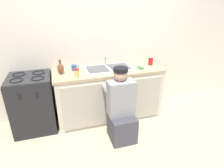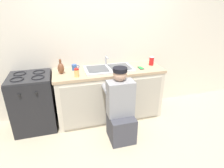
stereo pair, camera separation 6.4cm
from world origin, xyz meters
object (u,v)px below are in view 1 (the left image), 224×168
plumber_person (121,111)px  condiment_jar (77,73)px  sink_double_basin (108,69)px  cell_phone (140,68)px  vase_decorative (61,68)px  soda_cup_red (151,61)px  stove_range (33,103)px  coffee_mug (74,68)px  spice_bottle_pepper (76,71)px

plumber_person → condiment_jar: bearing=140.3°
sink_double_basin → cell_phone: size_ratio=5.71×
vase_decorative → soda_cup_red: bearing=0.5°
stove_range → cell_phone: stove_range is taller
cell_phone → soda_cup_red: 0.29m
stove_range → condiment_jar: condiment_jar is taller
stove_range → cell_phone: bearing=-2.5°
stove_range → coffee_mug: coffee_mug is taller
plumber_person → condiment_jar: size_ratio=8.63×
stove_range → soda_cup_red: (2.04, 0.04, 0.50)m
vase_decorative → spice_bottle_pepper: bearing=-19.2°
sink_double_basin → spice_bottle_pepper: (-0.54, -0.06, 0.03)m
cell_phone → condiment_jar: condiment_jar is taller
soda_cup_red → plumber_person: bearing=-139.4°
spice_bottle_pepper → coffee_mug: (-0.01, 0.19, -0.00)m
spice_bottle_pepper → coffee_mug: bearing=93.1°
stove_range → coffee_mug: size_ratio=7.28×
coffee_mug → stove_range: bearing=-168.8°
condiment_jar → stove_range: bearing=165.6°
sink_double_basin → cell_phone: (0.54, -0.08, -0.01)m
spice_bottle_pepper → vase_decorative: (-0.23, 0.08, 0.04)m
sink_double_basin → cell_phone: bearing=-8.3°
vase_decorative → coffee_mug: (0.22, 0.11, -0.04)m
coffee_mug → soda_cup_red: bearing=-4.2°
cell_phone → vase_decorative: bearing=175.5°
cell_phone → stove_range: bearing=177.5°
cell_phone → vase_decorative: (-1.31, 0.10, 0.08)m
spice_bottle_pepper → coffee_mug: spice_bottle_pepper is taller
stove_range → plumber_person: (1.25, -0.64, 0.01)m
stove_range → spice_bottle_pepper: spice_bottle_pepper is taller
sink_double_basin → soda_cup_red: sink_double_basin is taller
cell_phone → coffee_mug: bearing=168.9°
sink_double_basin → soda_cup_red: (0.79, 0.04, 0.06)m
soda_cup_red → vase_decorative: size_ratio=0.66×
sink_double_basin → plumber_person: plumber_person is taller
cell_phone → condiment_jar: 1.09m
condiment_jar → cell_phone: bearing=5.4°
stove_range → soda_cup_red: size_ratio=6.03×
vase_decorative → condiment_jar: vase_decorative is taller
sink_double_basin → soda_cup_red: bearing=2.6°
sink_double_basin → condiment_jar: size_ratio=6.25×
stove_range → condiment_jar: (0.70, -0.18, 0.49)m
stove_range → plumber_person: size_ratio=0.83×
stove_range → condiment_jar: size_ratio=7.16×
cell_phone → vase_decorative: vase_decorative is taller
sink_double_basin → condiment_jar: bearing=-161.6°
plumber_person → soda_cup_red: (0.79, 0.67, 0.50)m
plumber_person → cell_phone: 0.88m
sink_double_basin → stove_range: size_ratio=0.87×
plumber_person → vase_decorative: 1.14m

